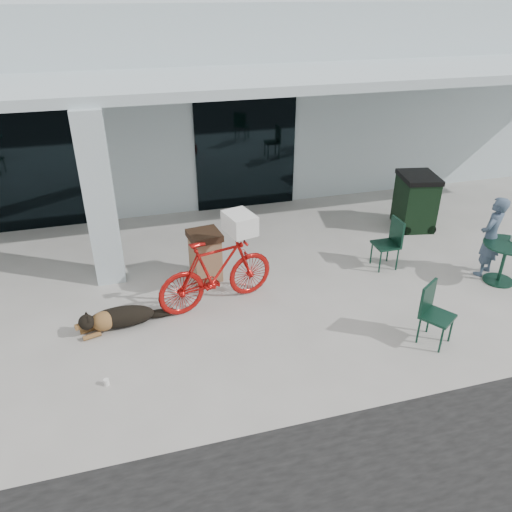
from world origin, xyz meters
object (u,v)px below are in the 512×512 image
object	(u,v)px
cafe_chair_far_b	(386,244)
cafe_table_far	(503,263)
dog	(122,316)
person	(491,237)
bicycle	(217,272)
wheeled_bin	(415,201)
cafe_chair_far_a	(438,316)
trash_receptacle	(205,256)

from	to	relation	value
cafe_chair_far_b	cafe_table_far	bearing A→B (deg)	59.41
dog	person	size ratio (longest dim) A/B	0.76
bicycle	wheeled_bin	xyz separation A→B (m)	(4.87, 1.88, -0.02)
cafe_chair_far_a	wheeled_bin	bearing A→B (deg)	30.23
cafe_table_far	cafe_chair_far_b	xyz separation A→B (m)	(-1.79, 1.07, 0.10)
wheeled_bin	cafe_chair_far_b	bearing A→B (deg)	-124.48
cafe_table_far	wheeled_bin	bearing A→B (deg)	95.96
trash_receptacle	wheeled_bin	size ratio (longest dim) A/B	0.78
cafe_chair_far_a	wheeled_bin	world-z (taller)	wheeled_bin
bicycle	person	world-z (taller)	person
dog	bicycle	bearing A→B (deg)	-6.75
cafe_table_far	trash_receptacle	xyz separation A→B (m)	(-5.17, 1.57, 0.09)
dog	wheeled_bin	bearing A→B (deg)	3.37
cafe_chair_far_a	cafe_chair_far_b	distance (m)	2.34
cafe_chair_far_b	wheeled_bin	xyz separation A→B (m)	(1.52, 1.50, 0.12)
bicycle	person	bearing A→B (deg)	-108.06
wheeled_bin	cafe_chair_far_a	bearing A→B (deg)	-105.74
cafe_table_far	wheeled_bin	xyz separation A→B (m)	(-0.27, 2.56, 0.22)
cafe_chair_far_b	person	world-z (taller)	person
person	wheeled_bin	xyz separation A→B (m)	(-0.17, 2.23, -0.16)
cafe_chair_far_a	cafe_chair_far_b	bearing A→B (deg)	47.27
trash_receptacle	wheeled_bin	distance (m)	5.00
cafe_table_far	cafe_chair_far_a	distance (m)	2.51
bicycle	cafe_chair_far_b	distance (m)	3.37
cafe_chair_far_a	cafe_chair_far_b	xyz separation A→B (m)	(0.39, 2.30, 0.01)
dog	cafe_chair_far_a	distance (m)	4.87
trash_receptacle	wheeled_bin	world-z (taller)	wheeled_bin
dog	cafe_table_far	bearing A→B (deg)	-18.53
cafe_chair_far_b	trash_receptacle	xyz separation A→B (m)	(-3.38, 0.50, -0.02)
trash_receptacle	cafe_table_far	bearing A→B (deg)	-16.88
cafe_chair_far_a	trash_receptacle	bearing A→B (deg)	103.75
bicycle	dog	world-z (taller)	bicycle
person	trash_receptacle	size ratio (longest dim) A/B	1.63
cafe_table_far	cafe_chair_far_a	world-z (taller)	cafe_chair_far_a
cafe_chair_far_b	bicycle	bearing A→B (deg)	-83.28
bicycle	wheeled_bin	distance (m)	5.22
dog	person	world-z (taller)	person
cafe_table_far	wheeled_bin	size ratio (longest dim) A/B	0.68
bicycle	cafe_table_far	xyz separation A→B (m)	(5.14, -0.68, -0.24)
cafe_table_far	cafe_chair_far_a	bearing A→B (deg)	-150.43
cafe_chair_far_a	trash_receptacle	size ratio (longest dim) A/B	1.03
bicycle	dog	distance (m)	1.67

